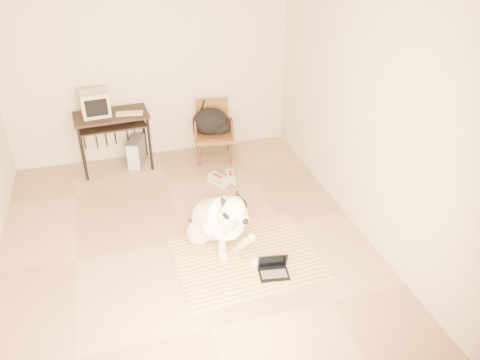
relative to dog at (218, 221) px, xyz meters
name	(u,v)px	position (x,y,z in m)	size (l,w,h in m)	color
floor	(184,241)	(-0.35, 0.20, -0.34)	(4.50, 4.50, 0.00)	#9F8061
wall_back	(149,65)	(-0.35, 2.45, 1.01)	(4.50, 4.50, 0.00)	beige
wall_front	(240,289)	(-0.35, -2.05, 1.01)	(4.50, 4.50, 0.00)	beige
wall_right	(359,110)	(1.65, 0.20, 1.01)	(4.50, 4.50, 0.00)	beige
rug	(247,258)	(0.23, -0.29, -0.33)	(1.56, 1.23, 0.02)	orange
dog	(218,221)	(0.00, 0.00, 0.00)	(0.67, 1.06, 0.85)	silver
laptop	(273,269)	(0.42, -0.60, -0.27)	(0.33, 0.26, 0.21)	black
computer_desk	(112,122)	(-0.95, 2.13, 0.36)	(1.01, 0.61, 0.82)	black
crt_monitor	(95,103)	(-1.14, 2.18, 0.64)	(0.39, 0.38, 0.32)	#BEB295
desk_keyboard	(129,113)	(-0.71, 2.08, 0.49)	(0.35, 0.13, 0.02)	#BEB295
pc_tower	(136,152)	(-0.68, 2.16, -0.14)	(0.30, 0.45, 0.39)	#515154
rattan_chair	(213,131)	(0.44, 2.08, 0.07)	(0.62, 0.61, 0.82)	brown
backpack	(212,122)	(0.43, 2.08, 0.21)	(0.55, 0.43, 0.38)	black
sneaker_left	(219,180)	(0.32, 1.31, -0.29)	(0.27, 0.34, 0.11)	white
sneaker_right	(231,177)	(0.50, 1.34, -0.29)	(0.15, 0.30, 0.10)	white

